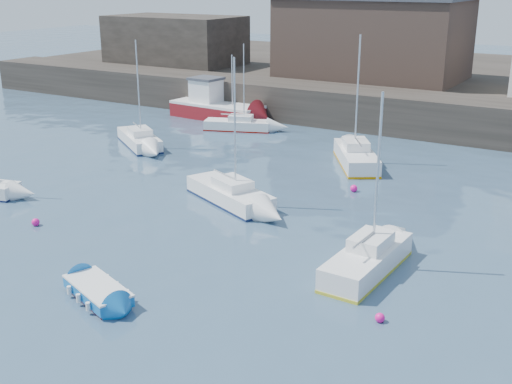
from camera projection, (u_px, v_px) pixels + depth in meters
The scene contains 15 objects.
water at pixel (82, 325), 22.65m from camera, with size 220.00×220.00×0.00m, color #2D4760.
quay_wall at pixel (405, 113), 50.68m from camera, with size 90.00×5.00×3.00m, color #28231E.
land_strip at pixel (462, 83), 65.37m from camera, with size 90.00×32.00×2.80m, color #28231E.
warehouse at pixel (373, 36), 58.48m from camera, with size 16.40×10.40×7.60m.
bldg_west at pixel (175, 40), 68.77m from camera, with size 14.00×8.00×5.00m.
blue_dinghy at pixel (98, 291), 24.32m from camera, with size 3.57×2.45×0.63m.
fishing_boat at pixel (215, 106), 55.63m from camera, with size 8.61×3.75×5.56m.
sailboat_b at pixel (230, 193), 34.81m from camera, with size 6.38×4.32×7.88m.
sailboat_c at pixel (367, 259), 26.53m from camera, with size 2.07×5.74×7.46m.
sailboat_e at pixel (139, 139), 46.60m from camera, with size 5.93×4.92×7.60m.
sailboat_f at pixel (356, 156), 41.84m from camera, with size 5.13×6.47×8.29m.
sailboat_h at pixel (238, 125), 51.41m from camera, with size 5.55×3.43×6.82m.
buoy_near at pixel (36, 226), 31.71m from camera, with size 0.39×0.39×0.39m, color #FF128D.
buoy_mid at pixel (380, 322), 22.85m from camera, with size 0.36×0.36×0.36m, color #FF128D.
buoy_far at pixel (354, 192), 36.75m from camera, with size 0.42×0.42×0.42m, color #FF128D.
Camera 1 is at (15.51, -14.02, 11.65)m, focal length 45.00 mm.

